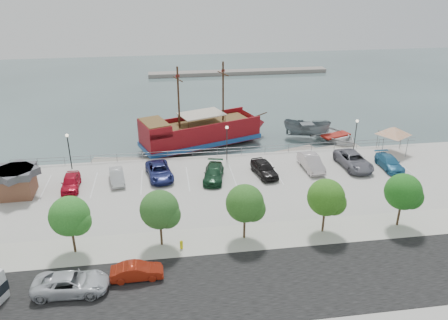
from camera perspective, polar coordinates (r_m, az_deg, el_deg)
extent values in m
plane|color=#3D4D4E|center=(47.15, 1.56, -4.24)|extent=(160.00, 160.00, 0.00)
cube|color=black|center=(33.57, 6.35, -15.62)|extent=(100.00, 8.00, 0.04)
cube|color=#B7B5A5|center=(38.23, 4.13, -9.95)|extent=(100.00, 4.00, 0.05)
cylinder|color=slate|center=(53.27, 0.17, 1.56)|extent=(50.00, 0.06, 0.06)
cylinder|color=slate|center=(53.42, 0.17, 1.16)|extent=(50.00, 0.06, 0.06)
cube|color=gray|center=(99.84, 1.91, 11.39)|extent=(40.00, 3.00, 0.80)
cube|color=maroon|center=(58.28, -3.08, 3.45)|extent=(16.31, 9.87, 2.53)
cube|color=navy|center=(58.58, -3.07, 2.69)|extent=(16.69, 10.24, 0.58)
cone|color=maroon|center=(62.15, 4.10, 4.76)|extent=(4.52, 5.46, 4.68)
cube|color=maroon|center=(55.41, -9.07, 4.21)|extent=(4.40, 5.57, 1.36)
cube|color=brown|center=(55.17, -9.12, 4.92)|extent=(4.09, 5.14, 0.12)
cube|color=brown|center=(58.02, -2.68, 4.75)|extent=(13.36, 8.33, 0.15)
cube|color=maroon|center=(59.75, -4.08, 5.59)|extent=(14.73, 5.47, 0.68)
cube|color=maroon|center=(55.74, -2.09, 4.25)|extent=(14.73, 5.47, 0.68)
cylinder|color=#382111|center=(58.10, -0.12, 8.87)|extent=(0.30, 0.30, 7.99)
cylinder|color=#382111|center=(55.52, -5.96, 8.02)|extent=(0.30, 0.30, 7.99)
cylinder|color=#382111|center=(57.51, -0.12, 11.21)|extent=(1.12, 2.79, 0.14)
cylinder|color=#382111|center=(54.90, -6.07, 10.46)|extent=(1.12, 2.79, 0.14)
cube|color=beige|center=(57.45, -2.97, 6.03)|extent=(6.57, 5.40, 0.12)
cylinder|color=#382111|center=(62.12, 4.67, 5.87)|extent=(2.33, 0.97, 0.58)
imported|color=slate|center=(62.21, 10.72, 3.83)|extent=(6.95, 4.91, 2.52)
imported|color=silver|center=(61.84, 14.36, 2.85)|extent=(7.21, 8.44, 1.48)
cube|color=gray|center=(55.01, -13.12, -0.32)|extent=(7.89, 3.50, 0.44)
cube|color=gray|center=(57.10, 8.90, 0.94)|extent=(7.11, 4.01, 0.39)
cube|color=gray|center=(58.95, 14.17, 1.25)|extent=(7.65, 3.39, 0.42)
cube|color=brown|center=(48.72, -25.37, -2.94)|extent=(3.20, 3.20, 2.29)
cube|color=#44444A|center=(48.15, -25.66, -1.45)|extent=(3.62, 3.62, 0.73)
cylinder|color=slate|center=(58.92, 19.42, 2.66)|extent=(0.09, 0.09, 2.41)
cylinder|color=slate|center=(59.66, 22.07, 2.51)|extent=(0.09, 0.09, 2.41)
cylinder|color=slate|center=(56.35, 20.00, 1.61)|extent=(0.09, 0.09, 2.41)
cylinder|color=slate|center=(57.12, 22.77, 1.46)|extent=(0.09, 0.09, 2.41)
pyramid|color=silver|center=(57.29, 21.38, 4.05)|extent=(5.59, 5.59, 0.99)
imported|color=silver|center=(33.97, -19.36, -14.96)|extent=(5.40, 2.70, 1.47)
imported|color=maroon|center=(33.99, -11.31, -14.06)|extent=(3.91, 1.44, 1.28)
cylinder|color=#CEC608|center=(36.72, -5.58, -11.04)|extent=(0.25, 0.25, 0.63)
sphere|color=#CEC608|center=(36.53, -5.60, -10.61)|extent=(0.27, 0.27, 0.27)
cylinder|color=black|center=(52.29, -19.52, 0.90)|extent=(0.12, 0.12, 4.00)
sphere|color=#FFF2CC|center=(51.55, -19.84, 3.04)|extent=(0.36, 0.36, 0.36)
cylinder|color=black|center=(51.68, 0.38, 2.08)|extent=(0.12, 0.12, 4.00)
sphere|color=#FFF2CC|center=(50.93, 0.39, 4.27)|extent=(0.36, 0.36, 0.36)
cylinder|color=black|center=(56.20, 16.75, 2.87)|extent=(0.12, 0.12, 4.00)
sphere|color=#FFF2CC|center=(55.51, 17.01, 4.89)|extent=(0.36, 0.36, 0.36)
cylinder|color=#473321|center=(37.74, -19.04, -9.91)|extent=(0.20, 0.20, 2.20)
sphere|color=#266720|center=(36.55, -19.53, -6.91)|extent=(3.20, 3.20, 3.20)
sphere|color=#266720|center=(36.38, -18.59, -7.66)|extent=(2.20, 2.20, 2.20)
cylinder|color=#473321|center=(36.94, -8.21, -9.48)|extent=(0.20, 0.20, 2.20)
sphere|color=#27531F|center=(35.73, -8.43, -6.41)|extent=(3.20, 3.20, 3.20)
sphere|color=#27531F|center=(35.66, -7.41, -7.15)|extent=(2.20, 2.20, 2.20)
cylinder|color=#473321|center=(37.45, 2.67, -8.72)|extent=(0.20, 0.20, 2.20)
sphere|color=#28581D|center=(36.26, 2.74, -5.66)|extent=(3.20, 3.20, 3.20)
sphere|color=#28581D|center=(36.31, 3.75, -6.37)|extent=(2.20, 2.20, 2.20)
cylinder|color=#473321|center=(39.23, 12.86, -7.71)|extent=(0.20, 0.20, 2.20)
sphere|color=#2C6218|center=(38.09, 13.18, -4.77)|extent=(3.20, 3.20, 3.20)
sphere|color=#2C6218|center=(38.25, 14.12, -5.42)|extent=(2.20, 2.20, 2.20)
cylinder|color=#473321|center=(42.10, 21.87, -6.62)|extent=(0.20, 0.20, 2.20)
sphere|color=#1C5A18|center=(41.05, 22.36, -3.85)|extent=(3.20, 3.20, 3.20)
sphere|color=#1C5A18|center=(41.30, 23.19, -4.45)|extent=(2.20, 2.20, 2.20)
imported|color=#B50D24|center=(48.18, -19.39, -2.73)|extent=(1.99, 4.47, 1.49)
imported|color=silver|center=(48.19, -13.83, -2.09)|extent=(2.07, 4.30, 1.36)
imported|color=navy|center=(48.29, -8.44, -1.47)|extent=(3.35, 5.73, 1.50)
imported|color=#13361F|center=(47.38, -1.36, -1.74)|extent=(3.04, 5.33, 1.46)
imported|color=black|center=(48.52, 5.29, -1.09)|extent=(2.70, 4.99, 1.61)
imported|color=beige|center=(50.70, 11.32, -0.31)|extent=(1.96, 5.07, 1.65)
imported|color=slate|center=(52.38, 16.56, -0.05)|extent=(3.12, 6.12, 1.66)
imported|color=teal|center=(53.45, 20.80, -0.33)|extent=(2.02, 4.82, 1.39)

